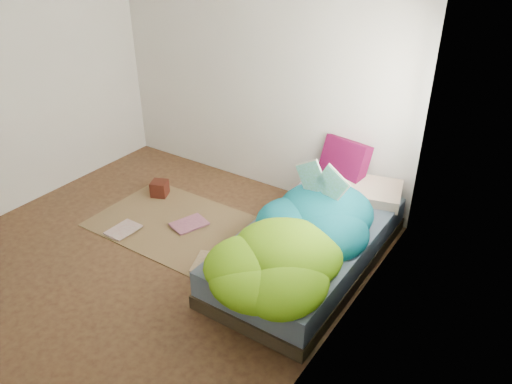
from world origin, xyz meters
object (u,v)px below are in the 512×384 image
(bed, at_px, (309,248))
(wooden_box, at_px, (160,188))
(floor_book_a, at_px, (115,226))
(pillow_magenta, at_px, (344,163))
(open_book, at_px, (322,171))
(floor_book_b, at_px, (183,219))

(bed, xyz_separation_m, wooden_box, (-1.90, 0.16, -0.07))
(bed, distance_m, floor_book_a, 1.91)
(pillow_magenta, relative_size, floor_book_a, 1.50)
(open_book, bearing_deg, wooden_box, -170.15)
(floor_book_b, bearing_deg, pillow_magenta, 58.51)
(wooden_box, xyz_separation_m, floor_book_a, (0.07, -0.71, -0.07))
(floor_book_a, height_order, floor_book_b, floor_book_b)
(wooden_box, xyz_separation_m, floor_book_b, (0.54, -0.24, -0.07))
(wooden_box, relative_size, floor_book_a, 0.53)
(pillow_magenta, bearing_deg, floor_book_b, -128.79)
(open_book, height_order, floor_book_a, open_book)
(open_book, bearing_deg, bed, -71.87)
(floor_book_a, bearing_deg, wooden_box, 97.02)
(open_book, relative_size, floor_book_b, 1.30)
(pillow_magenta, relative_size, open_book, 1.07)
(bed, bearing_deg, open_book, 100.31)
(pillow_magenta, xyz_separation_m, floor_book_b, (-1.23, -0.99, -0.54))
(pillow_magenta, bearing_deg, open_book, -69.86)
(bed, relative_size, pillow_magenta, 4.34)
(wooden_box, bearing_deg, bed, -4.87)
(pillow_magenta, distance_m, floor_book_a, 2.30)
(open_book, distance_m, wooden_box, 1.99)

